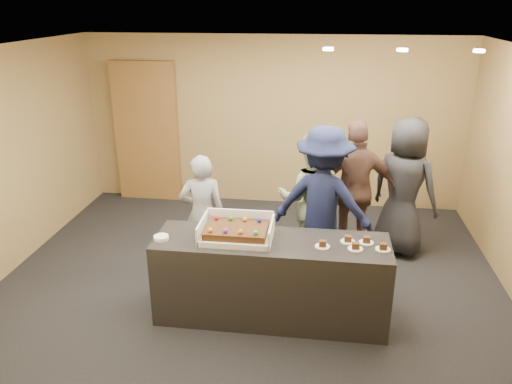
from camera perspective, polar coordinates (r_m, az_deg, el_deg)
room at (r=5.64m, az=-0.59°, el=2.17°), size 6.04×6.00×2.70m
serving_counter at (r=5.30m, az=1.72°, el=-9.91°), size 2.40×0.71×0.90m
storage_cabinet at (r=8.44m, az=-12.37°, el=6.70°), size 1.04×0.15×2.29m
cake_box at (r=5.13m, az=-2.18°, el=-4.72°), size 0.73×0.51×0.22m
sheet_cake at (r=5.08m, az=-2.25°, el=-4.35°), size 0.63×0.43×0.12m
plate_stack at (r=5.19m, az=-10.78°, el=-5.14°), size 0.15×0.15×0.04m
slice_a at (r=4.99m, az=7.62°, el=-5.98°), size 0.15×0.15×0.07m
slice_b at (r=5.13m, az=10.46°, el=-5.38°), size 0.15×0.15×0.07m
slice_c at (r=5.00m, az=11.31°, el=-6.18°), size 0.15×0.15×0.07m
slice_d at (r=5.15m, az=12.51°, el=-5.45°), size 0.15×0.15×0.07m
slice_e at (r=5.05m, az=14.33°, el=-6.16°), size 0.15×0.15×0.07m
person_server_grey at (r=6.09m, az=-6.16°, el=-2.54°), size 0.61×0.47×1.50m
person_sage_man at (r=6.32m, az=6.15°, el=-0.73°), size 0.86×0.70×1.69m
person_navy_man at (r=5.96m, az=7.68°, el=-1.27°), size 1.33×0.95×1.86m
person_brown_extra at (r=6.51m, az=11.28°, el=0.23°), size 1.11×0.59×1.81m
person_dark_suit at (r=6.73m, az=16.59°, el=0.55°), size 1.07×0.99×1.83m
ceiling_spotlights at (r=5.86m, az=16.38°, el=15.32°), size 1.72×0.12×0.03m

